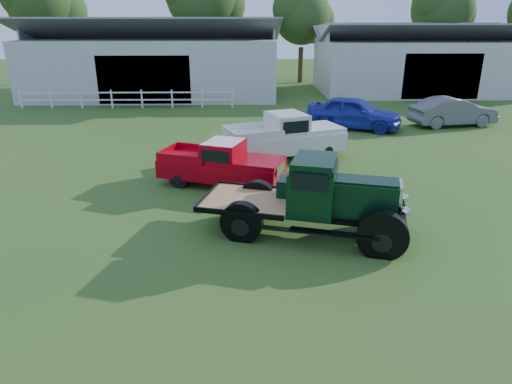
{
  "coord_description": "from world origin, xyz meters",
  "views": [
    {
      "loc": [
        -0.05,
        -10.67,
        5.56
      ],
      "look_at": [
        0.2,
        1.2,
        1.05
      ],
      "focal_mm": 32.0,
      "sensor_mm": 36.0,
      "label": 1
    }
  ],
  "objects_px": {
    "red_pickup": "(221,163)",
    "misc_car_blue": "(354,113)",
    "misc_car_grey": "(453,112)",
    "white_pickup": "(284,137)",
    "vintage_flatbed": "(309,197)"
  },
  "relations": [
    {
      "from": "vintage_flatbed",
      "to": "red_pickup",
      "type": "height_order",
      "value": "vintage_flatbed"
    },
    {
      "from": "white_pickup",
      "to": "red_pickup",
      "type": "bearing_deg",
      "value": -146.88
    },
    {
      "from": "vintage_flatbed",
      "to": "misc_car_grey",
      "type": "height_order",
      "value": "vintage_flatbed"
    },
    {
      "from": "white_pickup",
      "to": "vintage_flatbed",
      "type": "bearing_deg",
      "value": -109.38
    },
    {
      "from": "misc_car_grey",
      "to": "red_pickup",
      "type": "bearing_deg",
      "value": 116.6
    },
    {
      "from": "red_pickup",
      "to": "vintage_flatbed",
      "type": "bearing_deg",
      "value": -37.37
    },
    {
      "from": "misc_car_blue",
      "to": "white_pickup",
      "type": "bearing_deg",
      "value": 169.53
    },
    {
      "from": "white_pickup",
      "to": "misc_car_grey",
      "type": "relative_size",
      "value": 1.09
    },
    {
      "from": "vintage_flatbed",
      "to": "white_pickup",
      "type": "relative_size",
      "value": 1.07
    },
    {
      "from": "white_pickup",
      "to": "misc_car_grey",
      "type": "xyz_separation_m",
      "value": [
        9.83,
        6.2,
        -0.17
      ]
    },
    {
      "from": "red_pickup",
      "to": "misc_car_grey",
      "type": "distance_m",
      "value": 15.55
    },
    {
      "from": "red_pickup",
      "to": "misc_car_blue",
      "type": "bearing_deg",
      "value": 73.18
    },
    {
      "from": "red_pickup",
      "to": "misc_car_blue",
      "type": "height_order",
      "value": "misc_car_blue"
    },
    {
      "from": "vintage_flatbed",
      "to": "red_pickup",
      "type": "bearing_deg",
      "value": 138.18
    },
    {
      "from": "red_pickup",
      "to": "white_pickup",
      "type": "height_order",
      "value": "white_pickup"
    }
  ]
}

